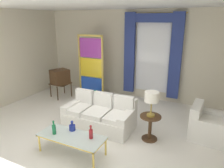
% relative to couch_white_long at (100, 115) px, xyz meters
% --- Properties ---
extents(ground_plane, '(16.00, 16.00, 0.00)m').
position_rel_couch_white_long_xyz_m(ground_plane, '(0.19, -0.50, -0.30)').
color(ground_plane, white).
extents(wall_rear, '(8.00, 0.12, 3.00)m').
position_rel_couch_white_long_xyz_m(wall_rear, '(0.19, 2.56, 1.20)').
color(wall_rear, beige).
rests_on(wall_rear, ground).
extents(wall_left, '(0.12, 7.00, 3.00)m').
position_rel_couch_white_long_xyz_m(wall_left, '(-3.47, 0.10, 1.20)').
color(wall_left, beige).
rests_on(wall_left, ground).
extents(ceiling_slab, '(8.00, 7.60, 0.04)m').
position_rel_couch_white_long_xyz_m(ceiling_slab, '(0.19, 0.30, 2.72)').
color(ceiling_slab, white).
extents(curtained_window, '(2.00, 0.17, 2.70)m').
position_rel_couch_white_long_xyz_m(curtained_window, '(0.62, 2.40, 1.44)').
color(curtained_window, white).
rests_on(curtained_window, ground).
extents(couch_white_long, '(1.76, 0.92, 0.86)m').
position_rel_couch_white_long_xyz_m(couch_white_long, '(0.00, 0.00, 0.00)').
color(couch_white_long, white).
rests_on(couch_white_long, ground).
extents(coffee_table, '(1.39, 0.56, 0.41)m').
position_rel_couch_white_long_xyz_m(coffee_table, '(0.04, -1.30, 0.07)').
color(coffee_table, silver).
rests_on(coffee_table, ground).
extents(bottle_blue_decanter, '(0.08, 0.08, 0.29)m').
position_rel_couch_white_long_xyz_m(bottle_blue_decanter, '(0.45, -1.20, 0.22)').
color(bottle_blue_decanter, maroon).
rests_on(bottle_blue_decanter, coffee_table).
extents(bottle_crystal_tall, '(0.13, 0.13, 0.22)m').
position_rel_couch_white_long_xyz_m(bottle_crystal_tall, '(-0.07, -1.11, 0.18)').
color(bottle_crystal_tall, navy).
rests_on(bottle_crystal_tall, coffee_table).
extents(bottle_amber_squat, '(0.08, 0.08, 0.30)m').
position_rel_couch_white_long_xyz_m(bottle_amber_squat, '(-0.31, -1.39, 0.22)').
color(bottle_amber_squat, '#196B3D').
rests_on(bottle_amber_squat, coffee_table).
extents(vintage_tv, '(0.68, 0.73, 1.35)m').
position_rel_couch_white_long_xyz_m(vintage_tv, '(-2.33, 1.28, 0.42)').
color(vintage_tv, '#472D19').
rests_on(vintage_tv, ground).
extents(armchair_white, '(0.87, 0.87, 0.80)m').
position_rel_couch_white_long_xyz_m(armchair_white, '(2.50, 0.56, -0.02)').
color(armchair_white, white).
rests_on(armchair_white, ground).
extents(stained_glass_divider, '(0.95, 0.05, 2.20)m').
position_rel_couch_white_long_xyz_m(stained_glass_divider, '(-1.27, 1.65, 0.75)').
color(stained_glass_divider, gold).
rests_on(stained_glass_divider, ground).
extents(peacock_figurine, '(0.44, 0.60, 0.50)m').
position_rel_couch_white_long_xyz_m(peacock_figurine, '(-0.94, 1.23, -0.08)').
color(peacock_figurine, beige).
rests_on(peacock_figurine, ground).
extents(round_side_table, '(0.48, 0.48, 0.59)m').
position_rel_couch_white_long_xyz_m(round_side_table, '(1.34, -0.08, 0.05)').
color(round_side_table, '#472D19').
rests_on(round_side_table, ground).
extents(table_lamp_brass, '(0.32, 0.32, 0.57)m').
position_rel_couch_white_long_xyz_m(table_lamp_brass, '(1.34, -0.08, 0.72)').
color(table_lamp_brass, '#B29338').
rests_on(table_lamp_brass, round_side_table).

